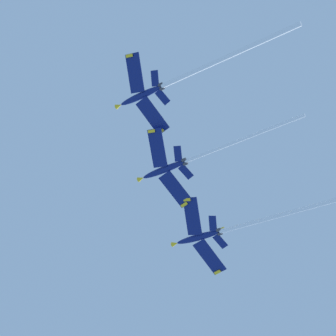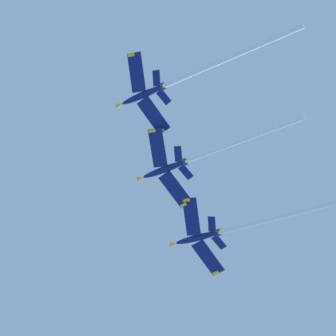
# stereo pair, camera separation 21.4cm
# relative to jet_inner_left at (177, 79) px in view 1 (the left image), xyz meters

# --- Properties ---
(jet_inner_left) EXTENTS (33.47, 30.78, 22.77)m
(jet_inner_left) POSITION_rel_jet_inner_left_xyz_m (0.00, 0.00, 0.00)
(jet_inner_left) COLOR navy
(jet_centre) EXTENTS (30.40, 28.81, 19.29)m
(jet_centre) POSITION_rel_jet_inner_left_xyz_m (7.13, 17.31, 1.77)
(jet_centre) COLOR navy
(jet_inner_right) EXTENTS (29.96, 27.89, 20.53)m
(jet_inner_right) POSITION_rel_jet_inner_left_xyz_m (21.14, 28.97, 0.27)
(jet_inner_right) COLOR navy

